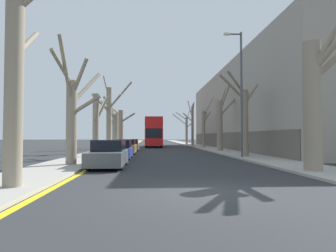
# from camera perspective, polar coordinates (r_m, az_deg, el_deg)

# --- Properties ---
(ground_plane) EXTENTS (300.00, 300.00, 0.00)m
(ground_plane) POSITION_cam_1_polar(r_m,az_deg,el_deg) (9.04, 6.60, -12.50)
(ground_plane) COLOR #2B2D30
(sidewalk_left) EXTENTS (3.04, 120.00, 0.12)m
(sidewalk_left) POSITION_cam_1_polar(r_m,az_deg,el_deg) (58.97, -8.01, -3.52)
(sidewalk_left) COLOR #A39E93
(sidewalk_left) RESTS_ON ground
(sidewalk_right) EXTENTS (3.04, 120.00, 0.12)m
(sidewalk_right) POSITION_cam_1_polar(r_m,az_deg,el_deg) (59.30, 4.29, -3.53)
(sidewalk_right) COLOR #A39E93
(sidewalk_right) RESTS_ON ground
(building_facade_right) EXTENTS (10.08, 43.58, 10.56)m
(building_facade_right) POSITION_cam_1_polar(r_m,az_deg,el_deg) (42.21, 16.60, 3.01)
(building_facade_right) COLOR #9E9384
(building_facade_right) RESTS_ON ground
(kerb_line_stripe) EXTENTS (0.24, 120.00, 0.01)m
(kerb_line_stripe) POSITION_cam_1_polar(r_m,az_deg,el_deg) (58.86, -6.36, -3.59)
(kerb_line_stripe) COLOR yellow
(kerb_line_stripe) RESTS_ON ground
(street_tree_left_0) EXTENTS (2.94, 4.59, 8.23)m
(street_tree_left_0) POSITION_cam_1_polar(r_m,az_deg,el_deg) (10.63, -26.68, 12.19)
(street_tree_left_0) COLOR gray
(street_tree_left_0) RESTS_ON ground
(street_tree_left_1) EXTENTS (2.17, 4.48, 6.82)m
(street_tree_left_1) POSITION_cam_1_polar(r_m,az_deg,el_deg) (17.32, -17.72, 2.51)
(street_tree_left_1) COLOR gray
(street_tree_left_1) RESTS_ON ground
(street_tree_left_2) EXTENTS (1.25, 5.28, 5.08)m
(street_tree_left_2) POSITION_cam_1_polar(r_m,az_deg,el_deg) (23.88, -13.45, 0.66)
(street_tree_left_2) COLOR gray
(street_tree_left_2) RESTS_ON ground
(street_tree_left_3) EXTENTS (3.71, 4.04, 8.16)m
(street_tree_left_3) POSITION_cam_1_polar(r_m,az_deg,el_deg) (30.94, -11.12, 1.93)
(street_tree_left_3) COLOR gray
(street_tree_left_3) RESTS_ON ground
(street_tree_left_4) EXTENTS (2.27, 3.53, 6.92)m
(street_tree_left_4) POSITION_cam_1_polar(r_m,az_deg,el_deg) (38.32, -10.24, -0.09)
(street_tree_left_4) COLOR gray
(street_tree_left_4) RESTS_ON ground
(street_tree_left_5) EXTENTS (4.59, 1.40, 6.89)m
(street_tree_left_5) POSITION_cam_1_polar(r_m,az_deg,el_deg) (44.96, -9.05, -0.11)
(street_tree_left_5) COLOR gray
(street_tree_left_5) RESTS_ON ground
(street_tree_right_0) EXTENTS (2.58, 4.26, 6.93)m
(street_tree_right_0) POSITION_cam_1_polar(r_m,az_deg,el_deg) (15.12, 26.31, 5.16)
(street_tree_right_0) COLOR gray
(street_tree_right_0) RESTS_ON ground
(street_tree_right_1) EXTENTS (3.48, 4.35, 6.68)m
(street_tree_right_1) POSITION_cam_1_polar(r_m,az_deg,el_deg) (24.32, 14.19, 1.90)
(street_tree_right_1) COLOR gray
(street_tree_right_1) RESTS_ON ground
(street_tree_right_2) EXTENTS (2.64, 3.28, 7.37)m
(street_tree_right_2) POSITION_cam_1_polar(r_m,az_deg,el_deg) (33.19, 9.99, 0.85)
(street_tree_right_2) COLOR gray
(street_tree_right_2) RESTS_ON ground
(street_tree_right_3) EXTENTS (1.88, 2.32, 7.37)m
(street_tree_right_3) POSITION_cam_1_polar(r_m,az_deg,el_deg) (42.67, 6.87, -0.19)
(street_tree_right_3) COLOR gray
(street_tree_right_3) RESTS_ON ground
(street_tree_right_4) EXTENTS (2.01, 3.11, 8.01)m
(street_tree_right_4) POSITION_cam_1_polar(r_m,az_deg,el_deg) (52.10, 4.64, 0.47)
(street_tree_right_4) COLOR gray
(street_tree_right_4) RESTS_ON ground
(street_tree_right_5) EXTENTS (4.34, 2.34, 7.29)m
(street_tree_right_5) POSITION_cam_1_polar(r_m,az_deg,el_deg) (61.17, 3.47, -0.45)
(street_tree_right_5) COLOR gray
(street_tree_right_5) RESTS_ON ground
(double_decker_bus) EXTENTS (2.58, 10.19, 4.46)m
(double_decker_bus) POSITION_cam_1_polar(r_m,az_deg,el_deg) (46.78, -2.76, -0.93)
(double_decker_bus) COLOR red
(double_decker_bus) RESTS_ON ground
(parked_car_0) EXTENTS (1.78, 4.53, 1.46)m
(parked_car_0) POSITION_cam_1_polar(r_m,az_deg,el_deg) (16.34, -11.25, -5.32)
(parked_car_0) COLOR #4C5156
(parked_car_0) RESTS_ON ground
(parked_car_1) EXTENTS (1.71, 4.38, 1.41)m
(parked_car_1) POSITION_cam_1_polar(r_m,az_deg,el_deg) (22.13, -9.16, -4.52)
(parked_car_1) COLOR navy
(parked_car_1) RESTS_ON ground
(parked_car_2) EXTENTS (1.73, 4.14, 1.40)m
(parked_car_2) POSITION_cam_1_polar(r_m,az_deg,el_deg) (27.99, -7.94, -3.99)
(parked_car_2) COLOR olive
(parked_car_2) RESTS_ON ground
(parked_car_3) EXTENTS (1.76, 4.52, 1.35)m
(parked_car_3) POSITION_cam_1_polar(r_m,az_deg,el_deg) (34.31, -7.08, -3.67)
(parked_car_3) COLOR #4C5156
(parked_car_3) RESTS_ON ground
(lamp_post) EXTENTS (1.40, 0.20, 9.50)m
(lamp_post) POSITION_cam_1_polar(r_m,az_deg,el_deg) (23.20, 13.61, 6.92)
(lamp_post) COLOR #4C4F54
(lamp_post) RESTS_ON ground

